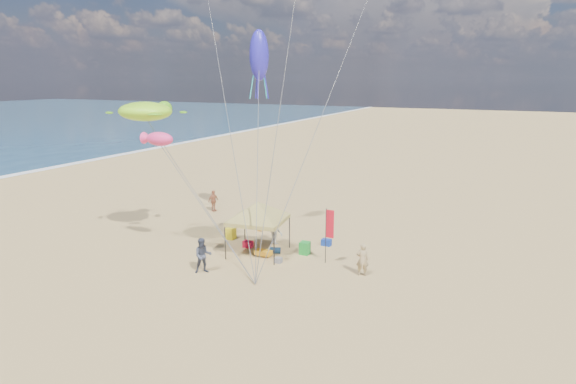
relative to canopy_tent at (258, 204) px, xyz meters
name	(u,v)px	position (x,y,z in m)	size (l,w,h in m)	color
ground	(260,291)	(2.39, -4.23, -2.84)	(280.00, 280.00, 0.00)	tan
canopy_tent	(258,204)	(0.00, 0.00, 0.00)	(5.47, 5.47, 3.41)	black
feather_flag	(329,227)	(4.00, 0.26, -0.85)	(0.45, 0.04, 2.97)	black
cooler_red	(248,244)	(-1.02, 0.58, -2.65)	(0.54, 0.38, 0.38)	red
cooler_blue	(326,242)	(2.92, 2.80, -2.65)	(0.54, 0.38, 0.38)	#123297
bag_navy	(275,250)	(0.83, 0.36, -2.66)	(0.36, 0.36, 0.60)	#0E233F
bag_orange	(262,228)	(-1.77, 3.65, -2.66)	(0.36, 0.36, 0.60)	orange
chair_green	(305,248)	(2.35, 0.99, -2.49)	(0.50, 0.50, 0.70)	#1A922E
chair_yellow	(231,233)	(-2.70, 1.42, -2.49)	(0.50, 0.50, 0.70)	yellow
crate_grey	(278,260)	(1.61, -0.77, -2.70)	(0.34, 0.30, 0.28)	gray
beach_cart	(263,253)	(0.44, -0.26, -2.64)	(0.90, 0.50, 0.24)	#F8A81B
person_near_a	(362,259)	(6.04, -0.46, -2.01)	(0.60, 0.40, 1.65)	tan
person_near_b	(203,256)	(-1.17, -3.54, -1.94)	(0.87, 0.68, 1.79)	#3C4152
person_near_c	(275,229)	(0.09, 1.83, -1.93)	(1.17, 0.67, 1.81)	beige
person_far_a	(213,201)	(-7.15, 6.15, -2.06)	(0.91, 0.38, 1.56)	#B86A46
turtle_kite	(145,111)	(-6.08, -1.49, 4.84)	(3.11, 2.49, 1.04)	#99F420
fish_kite	(160,139)	(-4.11, -2.76, 3.59)	(1.60, 0.80, 0.71)	#F9347E
squid_kite	(259,55)	(-2.06, 4.09, 7.91)	(1.15, 1.15, 2.98)	#2A23BF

